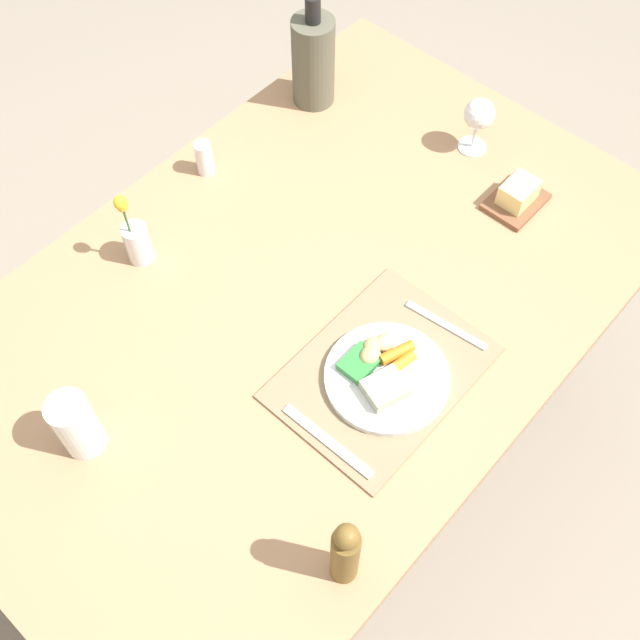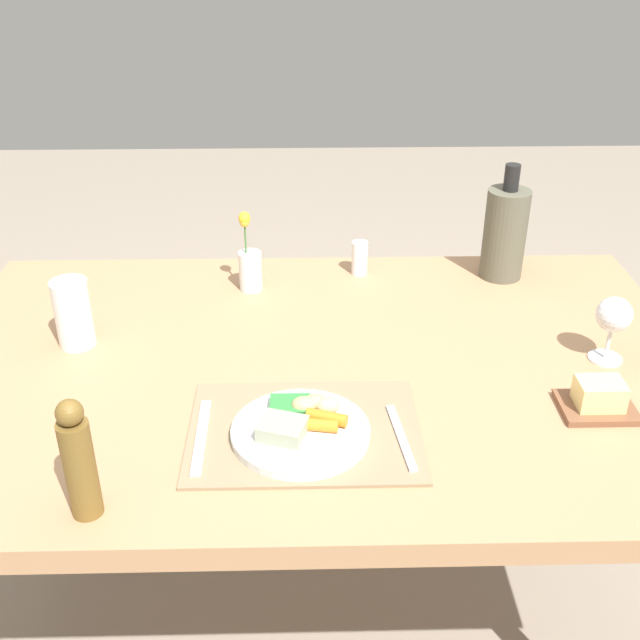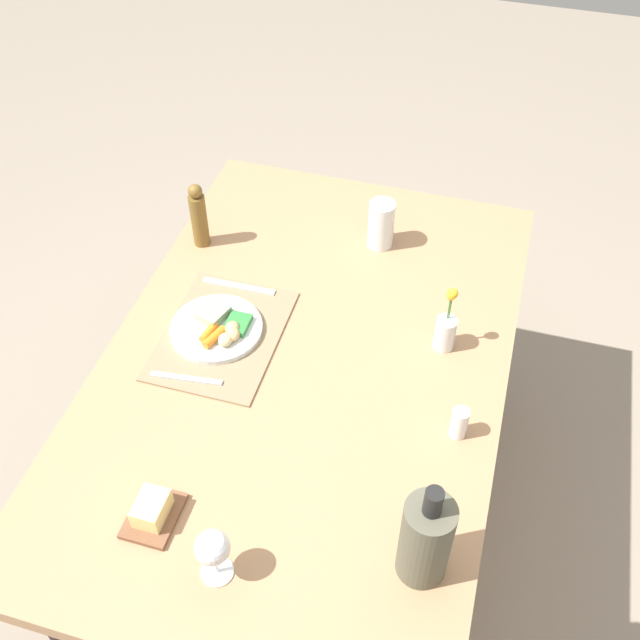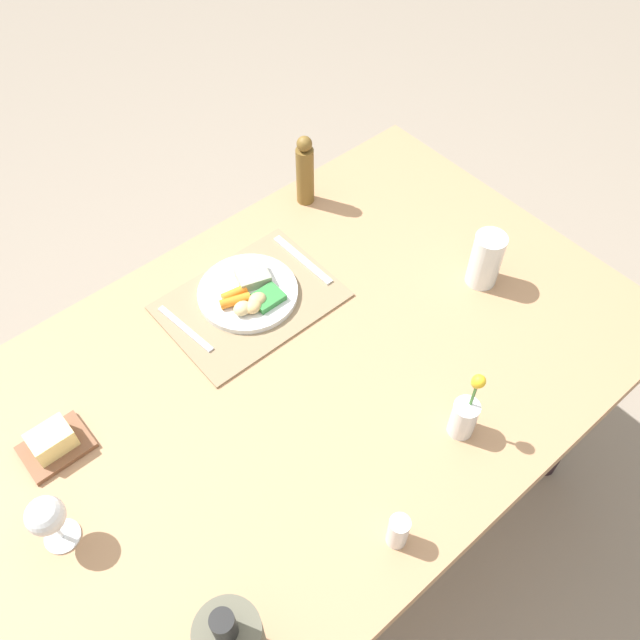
% 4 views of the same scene
% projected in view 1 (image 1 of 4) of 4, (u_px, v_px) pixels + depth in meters
% --- Properties ---
extents(ground_plane, '(8.00, 8.00, 0.00)m').
position_uv_depth(ground_plane, '(308.00, 449.00, 2.17)').
color(ground_plane, gray).
extents(dining_table, '(1.51, 0.97, 0.76)m').
position_uv_depth(dining_table, '(304.00, 318.00, 1.59)').
color(dining_table, tan).
rests_on(dining_table, ground_plane).
extents(placemat, '(0.39, 0.29, 0.01)m').
position_uv_depth(placemat, '(382.00, 372.00, 1.43)').
color(placemat, '#8E7858').
rests_on(placemat, dining_table).
extents(dinner_plate, '(0.23, 0.23, 0.04)m').
position_uv_depth(dinner_plate, '(385.00, 374.00, 1.41)').
color(dinner_plate, silver).
rests_on(dinner_plate, placemat).
extents(fork, '(0.02, 0.20, 0.00)m').
position_uv_depth(fork, '(328.00, 441.00, 1.35)').
color(fork, silver).
rests_on(fork, placemat).
extents(knife, '(0.03, 0.18, 0.00)m').
position_uv_depth(knife, '(446.00, 325.00, 1.48)').
color(knife, silver).
rests_on(knife, placemat).
extents(wine_glass, '(0.07, 0.07, 0.13)m').
position_uv_depth(wine_glass, '(479.00, 116.00, 1.67)').
color(wine_glass, white).
rests_on(wine_glass, dining_table).
extents(water_tumbler, '(0.07, 0.07, 0.14)m').
position_uv_depth(water_tumbler, '(78.00, 427.00, 1.31)').
color(water_tumbler, silver).
rests_on(water_tumbler, dining_table).
extents(cooler_bottle, '(0.10, 0.10, 0.27)m').
position_uv_depth(cooler_bottle, '(313.00, 60.00, 1.74)').
color(cooler_bottle, '#595747').
rests_on(cooler_bottle, dining_table).
extents(flower_vase, '(0.05, 0.05, 0.19)m').
position_uv_depth(flower_vase, '(135.00, 237.00, 1.52)').
color(flower_vase, silver).
rests_on(flower_vase, dining_table).
extents(pepper_mill, '(0.05, 0.05, 0.20)m').
position_uv_depth(pepper_mill, '(345.00, 553.00, 1.16)').
color(pepper_mill, brown).
rests_on(pepper_mill, dining_table).
extents(salt_shaker, '(0.04, 0.04, 0.08)m').
position_uv_depth(salt_shaker, '(204.00, 158.00, 1.67)').
color(salt_shaker, white).
rests_on(salt_shaker, dining_table).
extents(butter_dish, '(0.13, 0.10, 0.06)m').
position_uv_depth(butter_dish, '(517.00, 196.00, 1.64)').
color(butter_dish, brown).
rests_on(butter_dish, dining_table).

